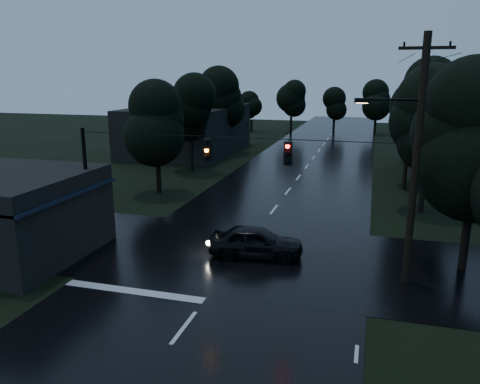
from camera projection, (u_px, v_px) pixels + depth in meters
The scene contains 16 objects.
main_road at pixel (298, 178), 39.34m from camera, with size 12.00×120.00×0.02m, color black.
cross_street at pixel (240, 255), 22.55m from camera, with size 60.00×9.00×0.02m, color black.
building_far_right at pixel (474, 152), 38.82m from camera, with size 10.00×14.00×4.40m, color black.
building_far_left at pixel (188, 130), 51.77m from camera, with size 10.00×16.00×5.00m, color black.
utility_pole_main at pixel (414, 158), 18.37m from camera, with size 3.50×0.30×10.00m.
utility_pole_far at pixel (408, 138), 34.32m from camera, with size 2.00×0.30×7.50m.
anchor_pole_left at pixel (87, 189), 22.88m from camera, with size 0.18×0.18×6.00m, color black.
span_signals at pixel (246, 151), 20.18m from camera, with size 15.00×0.37×1.12m.
tree_corner_near at pixel (478, 135), 19.37m from camera, with size 4.48×4.48×9.44m.
tree_left_a at pixel (156, 121), 32.99m from camera, with size 3.92×3.92×8.26m.
tree_left_b at pixel (190, 108), 40.52m from camera, with size 4.20×4.20×8.85m.
tree_left_c at pixel (220, 98), 49.91m from camera, with size 4.48×4.48×9.44m.
tree_right_a at pixel (429, 123), 28.12m from camera, with size 4.20×4.20×8.85m.
tree_right_b at pixel (427, 108), 35.33m from camera, with size 4.48×4.48×9.44m.
tree_right_c at pixel (424, 97), 44.40m from camera, with size 4.76×4.76×10.03m.
car at pixel (256, 242), 22.12m from camera, with size 1.78×4.42×1.50m, color black.
Camera 1 is at (5.79, -8.32, 8.44)m, focal length 35.00 mm.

